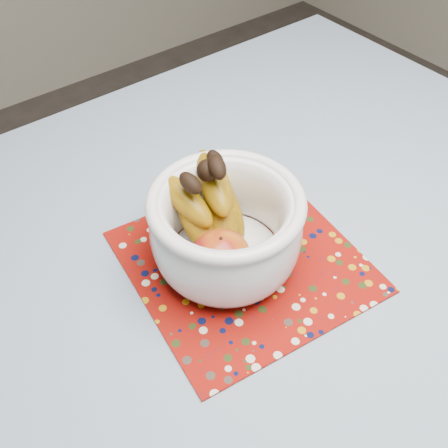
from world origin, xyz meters
name	(u,v)px	position (x,y,z in m)	size (l,w,h in m)	color
table	(310,289)	(0.00, 0.00, 0.67)	(1.20, 1.20, 0.75)	brown
tablecloth	(316,260)	(0.00, 0.00, 0.76)	(1.32, 1.32, 0.01)	slate
placemat	(244,261)	(-0.10, 0.07, 0.76)	(0.36, 0.36, 0.00)	maroon
fruit_bowl	(222,221)	(-0.13, 0.10, 0.85)	(0.24, 0.26, 0.20)	white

